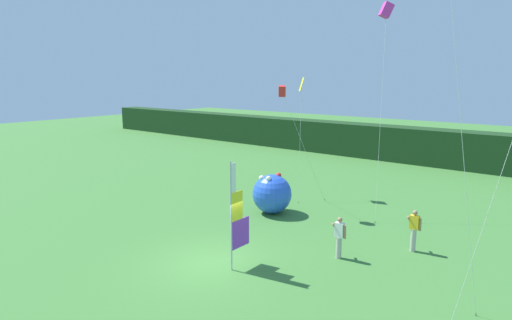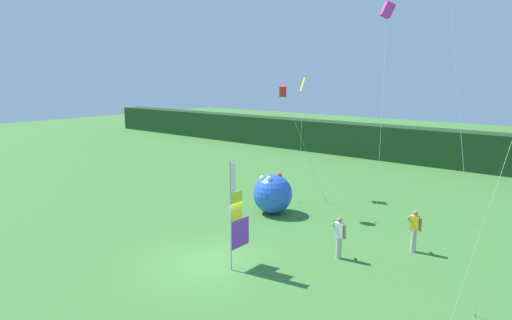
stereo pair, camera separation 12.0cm
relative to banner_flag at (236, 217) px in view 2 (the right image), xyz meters
The scene contains 9 objects.
ground_plane 2.21m from the banner_flag, 162.36° to the right, with size 120.00×120.00×0.00m, color #3D7533.
distant_treeline 24.25m from the banner_flag, 92.33° to the left, with size 80.00×2.40×2.88m, color #193819.
banner_flag is the anchor object (origin of this frame).
person_near_banner 4.18m from the banner_flag, 50.58° to the left, with size 0.55×0.48×1.67m.
person_mid_field 7.33m from the banner_flag, 50.60° to the left, with size 0.55×0.48×1.74m.
inflatable_balloon 6.74m from the banner_flag, 115.36° to the left, with size 2.04×2.04×2.11m.
kite_red_box_2 8.47m from the banner_flag, 112.37° to the left, with size 1.16×3.42×6.57m.
kite_magenta_box_3 13.85m from the banner_flag, 86.42° to the left, with size 1.75×3.54×10.78m.
kite_yellow_diamond_4 11.85m from the banner_flag, 110.87° to the left, with size 1.56×2.39×6.96m.
Camera 2 is at (10.97, -10.82, 6.99)m, focal length 30.04 mm.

